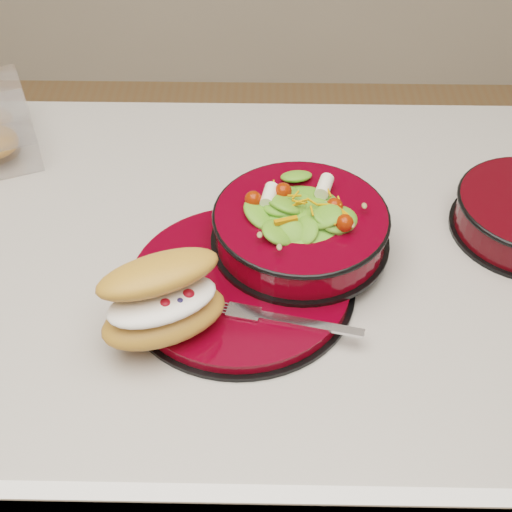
{
  "coord_description": "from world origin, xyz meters",
  "views": [
    {
      "loc": [
        0.1,
        -0.71,
        1.56
      ],
      "look_at": [
        0.08,
        -0.06,
        0.94
      ],
      "focal_mm": 50.0,
      "sensor_mm": 36.0,
      "label": 1
    }
  ],
  "objects_px": {
    "dinner_plate": "(241,284)",
    "salad_bowl": "(301,221)",
    "croissant": "(163,299)",
    "fork": "(289,320)",
    "island_counter": "(210,429)"
  },
  "relations": [
    {
      "from": "croissant",
      "to": "fork",
      "type": "bearing_deg",
      "value": -22.92
    },
    {
      "from": "salad_bowl",
      "to": "dinner_plate",
      "type": "bearing_deg",
      "value": -137.53
    },
    {
      "from": "fork",
      "to": "island_counter",
      "type": "bearing_deg",
      "value": 53.02
    },
    {
      "from": "dinner_plate",
      "to": "fork",
      "type": "xyz_separation_m",
      "value": [
        0.06,
        -0.07,
        0.01
      ]
    },
    {
      "from": "island_counter",
      "to": "dinner_plate",
      "type": "height_order",
      "value": "dinner_plate"
    },
    {
      "from": "fork",
      "to": "dinner_plate",
      "type": "bearing_deg",
      "value": 53.14
    },
    {
      "from": "croissant",
      "to": "salad_bowl",
      "type": "bearing_deg",
      "value": 16.6
    },
    {
      "from": "island_counter",
      "to": "dinner_plate",
      "type": "xyz_separation_m",
      "value": [
        0.07,
        -0.08,
        0.46
      ]
    },
    {
      "from": "dinner_plate",
      "to": "croissant",
      "type": "height_order",
      "value": "croissant"
    },
    {
      "from": "island_counter",
      "to": "salad_bowl",
      "type": "xyz_separation_m",
      "value": [
        0.14,
        -0.01,
        0.5
      ]
    },
    {
      "from": "island_counter",
      "to": "croissant",
      "type": "distance_m",
      "value": 0.53
    },
    {
      "from": "island_counter",
      "to": "croissant",
      "type": "height_order",
      "value": "croissant"
    },
    {
      "from": "salad_bowl",
      "to": "fork",
      "type": "xyz_separation_m",
      "value": [
        -0.02,
        -0.14,
        -0.03
      ]
    },
    {
      "from": "croissant",
      "to": "island_counter",
      "type": "bearing_deg",
      "value": 56.6
    },
    {
      "from": "dinner_plate",
      "to": "salad_bowl",
      "type": "xyz_separation_m",
      "value": [
        0.08,
        0.07,
        0.05
      ]
    }
  ]
}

